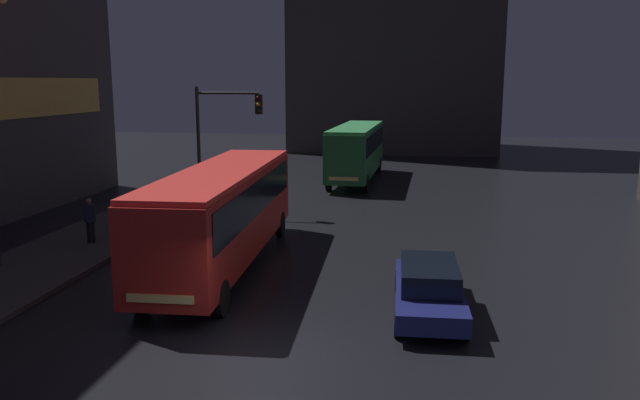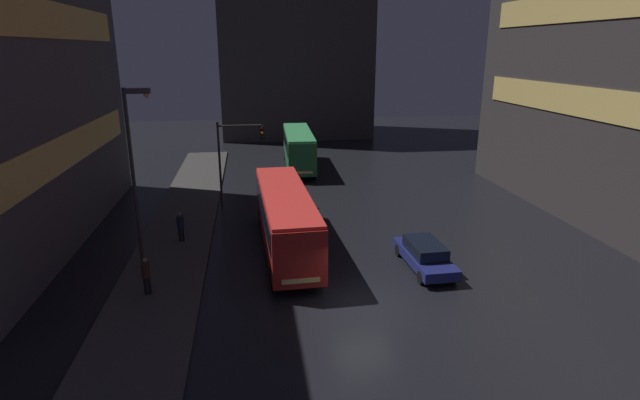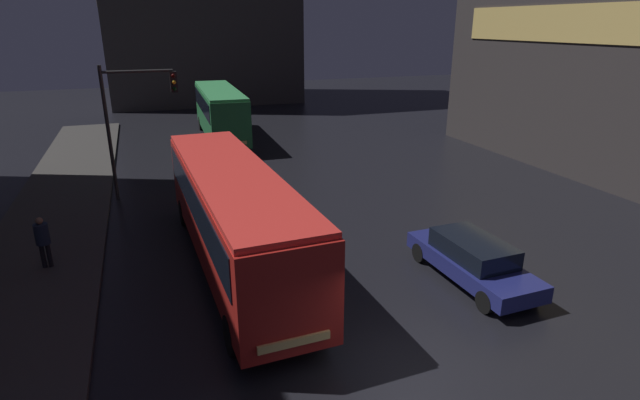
% 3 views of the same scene
% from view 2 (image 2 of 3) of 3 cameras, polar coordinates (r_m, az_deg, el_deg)
% --- Properties ---
extents(ground_plane, '(120.00, 120.00, 0.00)m').
position_cam_2_polar(ground_plane, '(21.95, 5.08, -12.03)').
color(ground_plane, black).
extents(sidewalk_left, '(4.00, 48.00, 0.15)m').
position_cam_2_polar(sidewalk_left, '(30.86, -15.85, -3.68)').
color(sidewalk_left, '#3D3A38').
rests_on(sidewalk_left, ground).
extents(building_far_backdrop, '(18.07, 12.00, 29.37)m').
position_cam_2_polar(building_far_backdrop, '(65.05, -3.06, 20.52)').
color(building_far_backdrop, '#383333').
rests_on(building_far_backdrop, ground).
extents(bus_near, '(2.87, 11.78, 3.34)m').
position_cam_2_polar(bus_near, '(26.87, -3.97, -1.65)').
color(bus_near, '#AD1E19').
rests_on(bus_near, ground).
extents(bus_far, '(2.71, 10.83, 3.46)m').
position_cam_2_polar(bus_far, '(45.56, -2.47, 6.20)').
color(bus_far, '#236B38').
rests_on(bus_far, ground).
extents(car_taxi, '(1.91, 4.81, 1.39)m').
position_cam_2_polar(car_taxi, '(25.64, 11.88, -6.12)').
color(car_taxi, navy).
rests_on(car_taxi, ground).
extents(pedestrian_near, '(0.52, 0.52, 1.73)m').
position_cam_2_polar(pedestrian_near, '(23.38, -19.26, -7.86)').
color(pedestrian_near, black).
rests_on(pedestrian_near, sidewalk_left).
extents(pedestrian_mid, '(0.59, 0.59, 1.71)m').
position_cam_2_polar(pedestrian_mid, '(29.07, -15.66, -2.62)').
color(pedestrian_mid, black).
rests_on(pedestrian_mid, sidewalk_left).
extents(traffic_light_main, '(3.17, 0.35, 5.92)m').
position_cam_2_polar(traffic_light_main, '(34.61, -9.65, 5.72)').
color(traffic_light_main, '#2D2D2D').
rests_on(traffic_light_main, ground).
extents(street_lamp_sidewalk, '(1.25, 0.36, 8.77)m').
position_cam_2_polar(street_lamp_sidewalk, '(24.93, -20.32, 4.85)').
color(street_lamp_sidewalk, '#2D2D2D').
rests_on(street_lamp_sidewalk, sidewalk_left).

